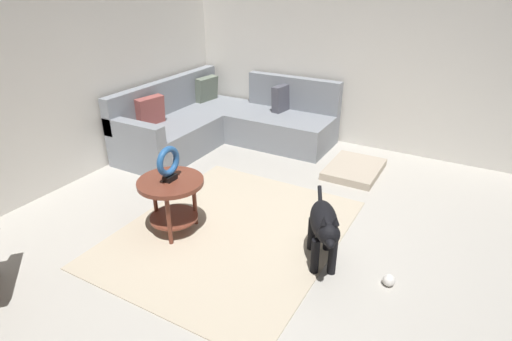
{
  "coord_description": "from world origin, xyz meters",
  "views": [
    {
      "loc": [
        -2.59,
        -1.11,
        2.24
      ],
      "look_at": [
        0.45,
        0.6,
        0.55
      ],
      "focal_mm": 29.06,
      "sensor_mm": 36.0,
      "label": 1
    }
  ],
  "objects": [
    {
      "name": "torus_sculpture",
      "position": [
        -0.08,
        1.18,
        0.71
      ],
      "size": [
        0.28,
        0.08,
        0.33
      ],
      "color": "black",
      "rests_on": "side_table"
    },
    {
      "name": "dog_toy_ball",
      "position": [
        0.14,
        -0.77,
        0.05
      ],
      "size": [
        0.1,
        0.1,
        0.1
      ],
      "primitive_type": "sphere",
      "color": "silver",
      "rests_on": "ground_plane"
    },
    {
      "name": "sectional_couch",
      "position": [
        1.99,
        2.01,
        0.29
      ],
      "size": [
        2.2,
        2.25,
        0.88
      ],
      "color": "gray",
      "rests_on": "ground_plane"
    },
    {
      "name": "dog",
      "position": [
        0.13,
        -0.21,
        0.38
      ],
      "size": [
        0.78,
        0.45,
        0.63
      ],
      "rotation": [
        0.0,
        0.0,
        2.05
      ],
      "color": "black",
      "rests_on": "ground_plane"
    },
    {
      "name": "wall_back",
      "position": [
        0.0,
        2.94,
        1.35
      ],
      "size": [
        6.0,
        0.12,
        2.7
      ],
      "primitive_type": "cube",
      "color": "silver",
      "rests_on": "ground_plane"
    },
    {
      "name": "side_table",
      "position": [
        -0.08,
        1.18,
        0.42
      ],
      "size": [
        0.6,
        0.6,
        0.54
      ],
      "color": "brown",
      "rests_on": "ground_plane"
    },
    {
      "name": "ground_plane",
      "position": [
        0.0,
        0.0,
        -0.05
      ],
      "size": [
        6.0,
        6.0,
        0.1
      ],
      "primitive_type": "cube",
      "color": "#B7B2A8"
    },
    {
      "name": "wall_right",
      "position": [
        2.94,
        0.0,
        1.35
      ],
      "size": [
        0.12,
        6.0,
        2.7
      ],
      "primitive_type": "cube",
      "color": "silver",
      "rests_on": "ground_plane"
    },
    {
      "name": "area_rug",
      "position": [
        0.15,
        0.7,
        0.01
      ],
      "size": [
        2.3,
        1.9,
        0.01
      ],
      "primitive_type": "cube",
      "color": "#BCAD93",
      "rests_on": "ground_plane"
    },
    {
      "name": "dog_bed_mat",
      "position": [
        1.98,
        0.08,
        0.04
      ],
      "size": [
        0.8,
        0.6,
        0.09
      ],
      "primitive_type": "cube",
      "color": "#B2A38E",
      "rests_on": "ground_plane"
    }
  ]
}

